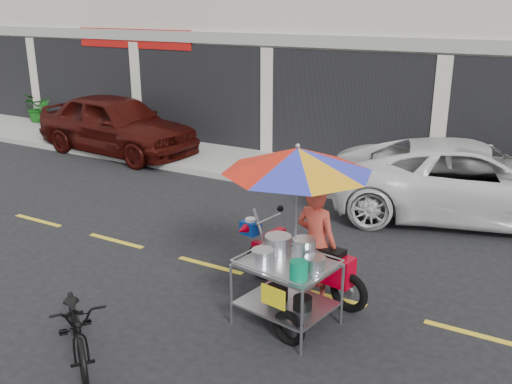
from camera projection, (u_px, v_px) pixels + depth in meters
The scene contains 9 objects.
ground at pixel (326, 296), 8.16m from camera, with size 90.00×90.00×0.00m, color black.
sidewalk at pixel (423, 188), 12.67m from camera, with size 45.00×3.00×0.15m, color gray.
centerline at pixel (326, 296), 8.16m from camera, with size 42.00×0.10×0.01m, color gold.
maroon_sedan at pixel (116, 124), 15.66m from camera, with size 1.96×4.86×1.66m, color #320906.
white_pickup at pixel (472, 181), 10.92m from camera, with size 2.46×5.33×1.48m, color silver.
plant_tall at pixel (37, 108), 19.26m from camera, with size 0.87×0.75×0.96m, color #114810.
plant_short at pixel (45, 113), 18.70m from camera, with size 0.47×0.47×0.85m, color #114810.
near_bicycle at pixel (77, 325), 6.60m from camera, with size 0.59×1.68×0.88m, color black.
food_vendor_rig at pixel (302, 207), 7.23m from camera, with size 2.40×2.20×2.42m.
Camera 1 is at (2.73, -6.82, 3.98)m, focal length 40.00 mm.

